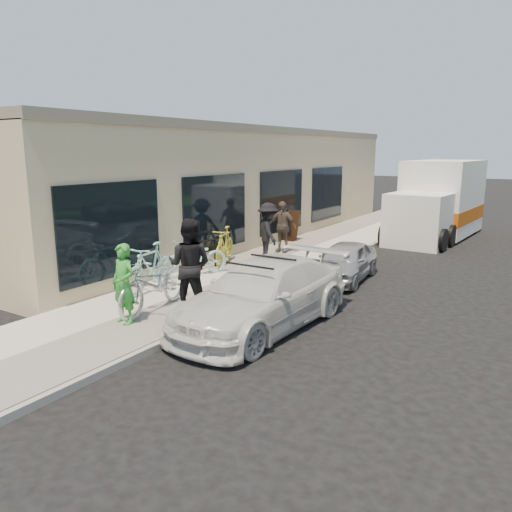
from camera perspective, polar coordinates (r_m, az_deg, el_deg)
The scene contains 17 objects.
ground at distance 10.07m, azimuth -2.10°, elevation -7.77°, with size 120.00×120.00×0.00m, color black.
sidewalk at distance 13.50m, azimuth -1.97°, elevation -2.29°, with size 3.00×34.00×0.15m, color beige.
curb at distance 12.73m, azimuth 3.83°, elevation -3.25°, with size 0.12×34.00×0.13m, color #9A978D.
storefront at distance 19.08m, azimuth -1.68°, elevation 8.13°, with size 3.60×20.00×4.22m.
bike_rack at distance 14.02m, azimuth -5.47°, elevation 0.58°, with size 0.14×0.58×0.82m.
sandwich_board at distance 18.33m, azimuth 3.58°, elevation 3.52°, with size 0.73×0.74×1.10m.
sedan_white at distance 9.72m, azimuth 0.81°, elevation -4.46°, with size 2.12×4.59×1.34m.
sedan_silver at distance 13.47m, azimuth 10.12°, elevation -0.60°, with size 1.21×3.01×1.03m, color #A5A5AA.
moving_truck at distance 21.10m, azimuth 20.11°, elevation 5.63°, with size 2.64×6.25×3.01m.
tandem_bike at distance 10.45m, azimuth -11.57°, elevation -3.02°, with size 0.78×2.25×1.18m, color silver.
woman_rider at distance 9.79m, azimuth -14.89°, elevation -3.10°, with size 0.56×0.37×1.55m, color green.
man_standing at distance 10.25m, azimuth -7.61°, elevation -1.05°, with size 0.93×0.73×1.92m, color black.
cruiser_bike_a at distance 11.97m, azimuth -11.98°, elevation -1.28°, with size 0.53×1.86×1.12m, color #9AE6DA.
cruiser_bike_b at distance 13.25m, azimuth -6.90°, elevation -0.20°, with size 0.63×1.82×0.95m, color #9AE6DA.
cruiser_bike_c at distance 14.62m, azimuth -3.61°, elevation 1.22°, with size 0.50×1.76×1.06m, color gold.
bystander_a at distance 14.96m, azimuth 1.38°, elevation 2.80°, with size 1.12×0.64×1.73m, color black.
bystander_b at distance 16.19m, azimuth 3.00°, elevation 3.35°, with size 0.97×0.40×1.66m, color brown.
Camera 1 is at (5.35, -7.83, 3.40)m, focal length 35.00 mm.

